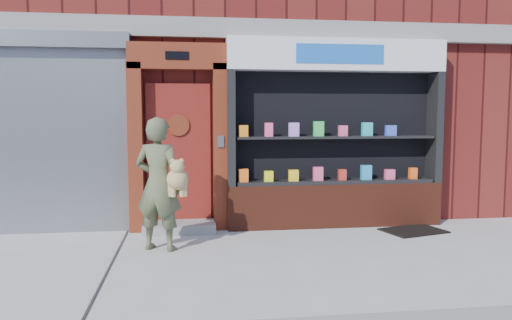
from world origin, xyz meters
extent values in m
plane|color=#9E9E99|center=(0.00, 0.00, 0.00)|extent=(80.00, 80.00, 0.00)
cube|color=#591714|center=(0.00, 6.00, 4.00)|extent=(12.00, 8.00, 8.00)
cube|color=gray|center=(0.00, 1.92, 3.15)|extent=(12.00, 0.16, 0.30)
cube|color=gray|center=(-3.00, 1.94, 1.40)|extent=(3.00, 0.10, 2.80)
cube|color=slate|center=(-3.00, 1.88, 2.92)|extent=(3.10, 0.30, 0.24)
cube|color=#5E2010|center=(-1.40, 1.86, 1.30)|extent=(0.22, 0.28, 2.60)
cube|color=#5E2010|center=(-0.10, 1.86, 1.30)|extent=(0.22, 0.28, 2.60)
cube|color=#5E2010|center=(-0.75, 1.86, 2.70)|extent=(1.50, 0.28, 0.40)
cube|color=black|center=(-0.75, 1.71, 2.70)|extent=(0.35, 0.01, 0.12)
cube|color=maroon|center=(-0.75, 1.97, 1.20)|extent=(1.00, 0.06, 2.20)
cylinder|color=black|center=(-0.75, 1.93, 1.65)|extent=(0.28, 0.02, 0.28)
cylinder|color=#5E2010|center=(-0.75, 1.92, 1.65)|extent=(0.34, 0.02, 0.34)
cube|color=gray|center=(-0.75, 1.70, 0.07)|extent=(1.10, 0.55, 0.15)
cube|color=slate|center=(-0.10, 1.71, 1.40)|extent=(0.10, 0.02, 0.18)
cube|color=#5D2516|center=(1.75, 1.80, 0.35)|extent=(3.50, 0.40, 0.70)
cube|color=black|center=(0.06, 1.80, 1.60)|extent=(0.12, 0.40, 1.80)
cube|color=black|center=(3.44, 1.80, 1.60)|extent=(0.12, 0.40, 1.80)
cube|color=black|center=(1.75, 1.99, 1.60)|extent=(3.30, 0.03, 1.80)
cube|color=black|center=(1.75, 1.80, 0.73)|extent=(3.20, 0.36, 0.06)
cube|color=black|center=(1.75, 1.80, 1.45)|extent=(3.20, 0.36, 0.04)
cube|color=white|center=(1.75, 1.80, 2.75)|extent=(3.50, 0.40, 0.50)
cube|color=#1752AD|center=(1.75, 1.59, 2.75)|extent=(1.40, 0.01, 0.30)
cube|color=orange|center=(0.25, 1.72, 0.86)|extent=(0.15, 0.09, 0.21)
cube|color=yellow|center=(0.65, 1.72, 0.84)|extent=(0.14, 0.09, 0.17)
cube|color=yellow|center=(1.05, 1.72, 0.85)|extent=(0.15, 0.09, 0.18)
cube|color=#EB4E77|center=(1.45, 1.72, 0.87)|extent=(0.15, 0.09, 0.22)
cube|color=red|center=(1.85, 1.72, 0.85)|extent=(0.12, 0.09, 0.18)
cube|color=#2790C6|center=(2.25, 1.72, 0.88)|extent=(0.17, 0.09, 0.24)
cube|color=#EB4E77|center=(2.65, 1.72, 0.84)|extent=(0.16, 0.09, 0.16)
cube|color=#FF581A|center=(3.05, 1.72, 0.85)|extent=(0.12, 0.09, 0.18)
cube|color=orange|center=(0.25, 1.72, 1.56)|extent=(0.14, 0.09, 0.18)
cube|color=#FA538D|center=(0.65, 1.72, 1.58)|extent=(0.12, 0.09, 0.22)
cube|color=#B981E9|center=(1.05, 1.72, 1.58)|extent=(0.16, 0.09, 0.22)
cube|color=green|center=(1.45, 1.72, 1.59)|extent=(0.16, 0.09, 0.24)
cube|color=#E94D81|center=(1.85, 1.72, 1.55)|extent=(0.13, 0.09, 0.17)
cube|color=#25AEBC|center=(2.25, 1.72, 1.58)|extent=(0.17, 0.09, 0.22)
cube|color=blue|center=(2.65, 1.72, 1.56)|extent=(0.17, 0.09, 0.17)
imported|color=#535A3B|center=(-1.00, 0.73, 0.89)|extent=(0.76, 0.64, 1.78)
sphere|color=tan|center=(-0.75, 0.61, 0.97)|extent=(0.28, 0.28, 0.28)
sphere|color=tan|center=(-0.75, 0.57, 1.14)|extent=(0.19, 0.19, 0.19)
sphere|color=tan|center=(-0.80, 0.57, 1.21)|extent=(0.07, 0.07, 0.07)
sphere|color=tan|center=(-0.69, 0.57, 1.21)|extent=(0.07, 0.07, 0.07)
cylinder|color=tan|center=(-0.84, 0.61, 0.82)|extent=(0.07, 0.07, 0.17)
cylinder|color=tan|center=(-0.65, 0.61, 0.82)|extent=(0.07, 0.07, 0.17)
cylinder|color=tan|center=(-0.80, 0.59, 0.82)|extent=(0.07, 0.07, 0.17)
cylinder|color=tan|center=(-0.69, 0.59, 0.82)|extent=(0.07, 0.07, 0.17)
cube|color=black|center=(2.86, 1.24, 0.01)|extent=(1.04, 0.85, 0.02)
camera|label=1|loc=(-0.60, -5.98, 1.83)|focal=35.00mm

